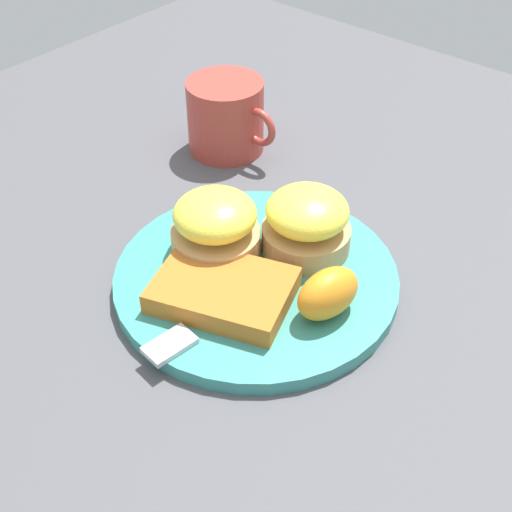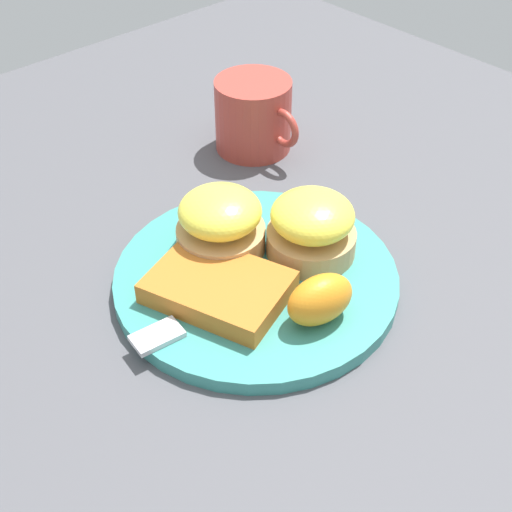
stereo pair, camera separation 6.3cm
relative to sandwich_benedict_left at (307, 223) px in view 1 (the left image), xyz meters
The scene contains 8 objects.
ground_plane 0.07m from the sandwich_benedict_left, 102.00° to the right, with size 1.10×1.10×0.00m, color #4C4C51.
plate 0.07m from the sandwich_benedict_left, 102.00° to the right, with size 0.26×0.26×0.01m, color teal.
sandwich_benedict_left is the anchor object (origin of this frame).
sandwich_benedict_right 0.09m from the sandwich_benedict_left, 134.60° to the right, with size 0.08×0.08×0.06m.
hashbrown_patty 0.10m from the sandwich_benedict_left, 96.45° to the right, with size 0.12×0.08×0.02m, color #BA6824.
orange_wedge 0.09m from the sandwich_benedict_left, 42.30° to the right, with size 0.06×0.04×0.04m, color orange.
fork 0.11m from the sandwich_benedict_left, 89.21° to the right, with size 0.04×0.20×0.00m.
cup 0.21m from the sandwich_benedict_left, 152.02° to the left, with size 0.11×0.09×0.08m.
Camera 1 is at (0.31, -0.37, 0.44)m, focal length 50.00 mm.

